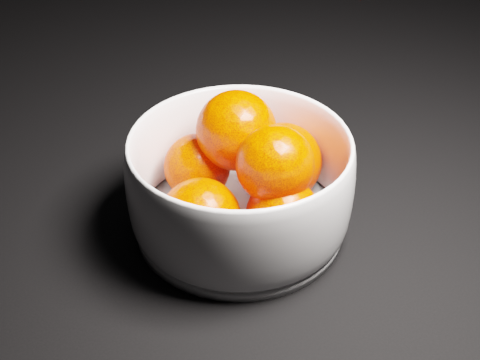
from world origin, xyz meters
name	(u,v)px	position (x,y,z in m)	size (l,w,h in m)	color
ground	(324,67)	(0.00, 0.00, 0.00)	(3.00, 3.00, 0.00)	black
bowl	(240,184)	(-0.25, -0.25, 0.05)	(0.21, 0.21, 0.10)	silver
orange_pile	(247,172)	(-0.24, -0.25, 0.06)	(0.18, 0.16, 0.12)	#F73000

